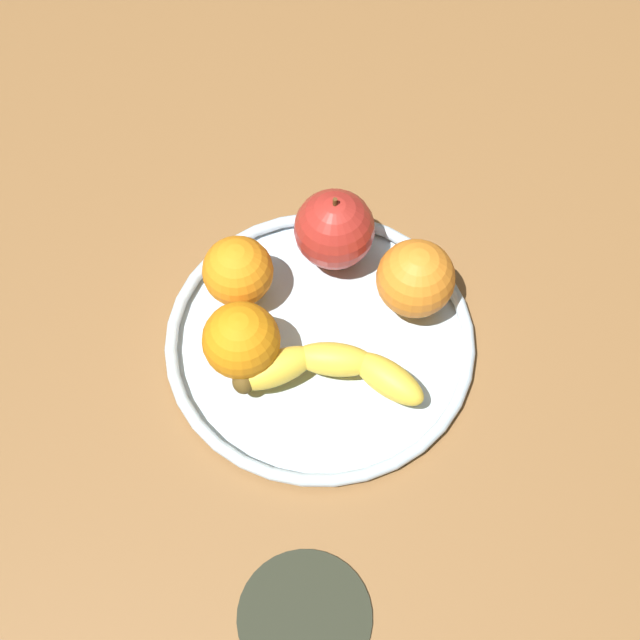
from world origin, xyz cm
name	(u,v)px	position (x,y,z in cm)	size (l,w,h in cm)	color
ground_plane	(320,354)	(0.00, 0.00, -2.00)	(129.30, 129.30, 4.00)	brown
fruit_bowl	(320,340)	(0.00, 0.00, 0.92)	(30.06, 30.06, 1.80)	silver
banana	(330,369)	(-0.49, 4.50, 3.39)	(18.50, 8.58, 3.19)	yellow
apple	(334,229)	(-2.25, -9.53, 5.80)	(7.99, 7.99, 8.79)	#AE2B23
orange_front_right	(241,340)	(7.40, 1.88, 5.42)	(7.24, 7.24, 7.24)	orange
orange_center	(416,279)	(-9.40, -3.28, 5.59)	(7.58, 7.58, 7.58)	orange
orange_back_left	(238,271)	(7.40, -5.81, 5.24)	(6.89, 6.89, 6.89)	orange
ambient_coaster	(305,616)	(3.56, 25.71, 0.30)	(11.36, 11.36, 0.60)	#282C1E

